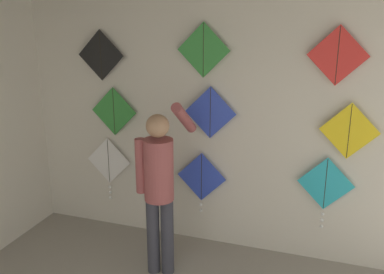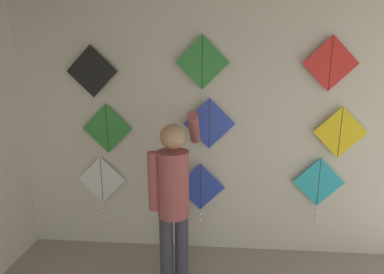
% 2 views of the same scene
% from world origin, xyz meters
% --- Properties ---
extents(back_panel, '(5.10, 0.06, 2.80)m').
position_xyz_m(back_panel, '(0.00, 4.22, 1.40)').
color(back_panel, beige).
rests_on(back_panel, ground).
extents(shopkeeper, '(0.44, 0.64, 1.75)m').
position_xyz_m(shopkeeper, '(-0.32, 3.46, 0.98)').
color(shopkeeper, '#383842').
rests_on(shopkeeper, ground).
extents(kite_0, '(0.55, 0.04, 0.76)m').
position_xyz_m(kite_0, '(-1.25, 4.13, 0.81)').
color(kite_0, white).
extents(kite_1, '(0.55, 0.04, 0.69)m').
position_xyz_m(kite_1, '(-0.11, 4.13, 0.77)').
color(kite_1, blue).
extents(kite_2, '(0.55, 0.04, 0.76)m').
position_xyz_m(kite_2, '(1.18, 4.13, 0.85)').
color(kite_2, '#28B2C6').
extents(kite_3, '(0.55, 0.01, 0.55)m').
position_xyz_m(kite_3, '(-1.15, 4.13, 1.45)').
color(kite_3, '#338C38').
extents(kite_4, '(0.55, 0.01, 0.55)m').
position_xyz_m(kite_4, '(-0.02, 4.13, 1.52)').
color(kite_4, blue).
extents(kite_5, '(0.55, 0.01, 0.55)m').
position_xyz_m(kite_5, '(1.35, 4.13, 1.45)').
color(kite_5, yellow).
extents(kite_6, '(0.55, 0.01, 0.55)m').
position_xyz_m(kite_6, '(-1.27, 4.13, 2.07)').
color(kite_6, black).
extents(kite_7, '(0.55, 0.01, 0.55)m').
position_xyz_m(kite_7, '(-0.10, 4.13, 2.16)').
color(kite_7, '#338C38').
extents(kite_8, '(0.55, 0.01, 0.55)m').
position_xyz_m(kite_8, '(1.18, 4.13, 2.15)').
color(kite_8, red).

